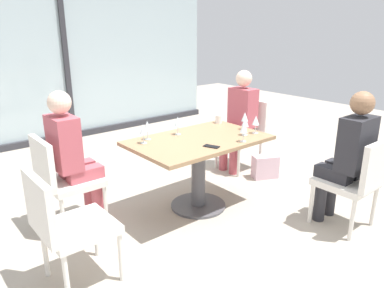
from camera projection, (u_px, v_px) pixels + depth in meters
ground_plane at (198, 206)px, 3.81m from camera, size 12.00×12.00×0.00m
window_wall_backdrop at (66, 63)px, 5.77m from camera, size 5.39×0.10×2.70m
dining_table_main at (198, 157)px, 3.64m from camera, size 1.32×0.84×0.73m
chair_far_right at (244, 130)px, 4.73m from camera, size 0.50×0.46×0.87m
chair_far_left at (62, 177)px, 3.28m from camera, size 0.50×0.46×0.87m
chair_front_right at (357, 178)px, 3.25m from camera, size 0.46×0.50×0.87m
chair_side_end at (65, 222)px, 2.52m from camera, size 0.50×0.46×0.87m
person_far_right at (239, 116)px, 4.60m from camera, size 0.39×0.34×1.26m
person_far_left at (72, 152)px, 3.29m from camera, size 0.39×0.34×1.26m
person_front_right at (348, 153)px, 3.27m from camera, size 0.34×0.39×1.26m
wine_glass_0 at (245, 117)px, 3.86m from camera, size 0.07×0.07×0.18m
wine_glass_1 at (143, 130)px, 3.40m from camera, size 0.07×0.07×0.18m
wine_glass_2 at (147, 126)px, 3.51m from camera, size 0.07×0.07×0.18m
wine_glass_3 at (244, 128)px, 3.45m from camera, size 0.07×0.07×0.18m
wine_glass_4 at (245, 122)px, 3.65m from camera, size 0.07×0.07×0.18m
wine_glass_5 at (178, 122)px, 3.68m from camera, size 0.07×0.07×0.18m
wine_glass_6 at (256, 121)px, 3.72m from camera, size 0.07×0.07×0.18m
coffee_cup at (219, 119)px, 4.14m from camera, size 0.08×0.08×0.09m
cell_phone_on_table at (211, 146)px, 3.34m from camera, size 0.12×0.16×0.01m
handbag_0 at (265, 167)px, 4.48m from camera, size 0.34×0.27×0.28m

